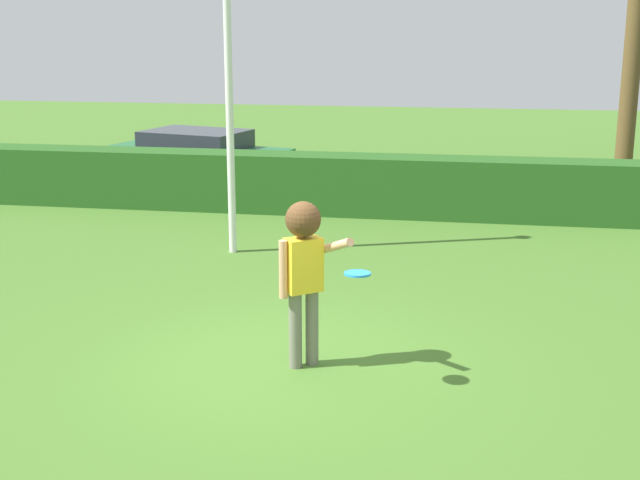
{
  "coord_description": "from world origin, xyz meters",
  "views": [
    {
      "loc": [
        1.92,
        -8.5,
        3.58
      ],
      "look_at": [
        0.23,
        1.0,
        1.15
      ],
      "focal_mm": 48.19,
      "sensor_mm": 36.0,
      "label": 1
    }
  ],
  "objects_px": {
    "person": "(304,260)",
    "lamppost": "(228,48)",
    "frisbee": "(357,274)",
    "parked_car_green": "(196,155)"
  },
  "relations": [
    {
      "from": "lamppost",
      "to": "parked_car_green",
      "type": "bearing_deg",
      "value": 113.34
    },
    {
      "from": "person",
      "to": "parked_car_green",
      "type": "bearing_deg",
      "value": 113.91
    },
    {
      "from": "person",
      "to": "lamppost",
      "type": "distance_m",
      "value": 5.34
    },
    {
      "from": "lamppost",
      "to": "parked_car_green",
      "type": "xyz_separation_m",
      "value": [
        -2.42,
        5.62,
        -2.54
      ]
    },
    {
      "from": "frisbee",
      "to": "parked_car_green",
      "type": "xyz_separation_m",
      "value": [
        -5.11,
        10.6,
        -0.52
      ]
    },
    {
      "from": "parked_car_green",
      "to": "frisbee",
      "type": "bearing_deg",
      "value": -64.24
    },
    {
      "from": "person",
      "to": "parked_car_green",
      "type": "relative_size",
      "value": 0.4
    },
    {
      "from": "person",
      "to": "lamppost",
      "type": "height_order",
      "value": "lamppost"
    },
    {
      "from": "person",
      "to": "frisbee",
      "type": "relative_size",
      "value": 6.78
    },
    {
      "from": "lamppost",
      "to": "parked_car_green",
      "type": "height_order",
      "value": "lamppost"
    }
  ]
}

